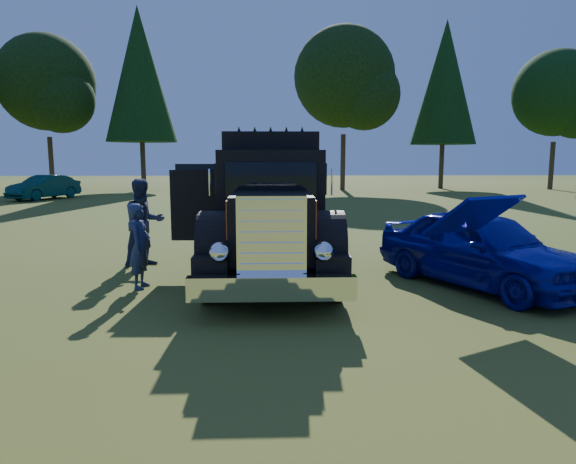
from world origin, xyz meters
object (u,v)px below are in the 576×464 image
Objects in this scene: diamond_t_truck at (271,214)px; spectator_near at (140,246)px; hotrod_coupe at (481,248)px; distant_teal_car at (44,187)px; spectator_far at (144,223)px.

diamond_t_truck reaches higher than spectator_near.
hotrod_coupe is at bearing -16.51° from diamond_t_truck.
distant_teal_car is at bearing 129.31° from hotrod_coupe.
spectator_near is at bearing -156.04° from diamond_t_truck.
spectator_near is (-6.48, 0.09, 0.06)m from hotrod_coupe.
spectator_near is at bearing -111.39° from spectator_far.
diamond_t_truck is 2.74m from spectator_near.
spectator_near reaches higher than distant_teal_car.
hotrod_coupe is 7.23m from spectator_far.
diamond_t_truck reaches higher than hotrod_coupe.
diamond_t_truck is 23.90m from distant_teal_car.
spectator_far is (-2.89, 0.96, -0.29)m from diamond_t_truck.
distant_teal_car is (-10.78, 20.98, -0.10)m from spectator_near.
hotrod_coupe is (4.01, -1.19, -0.54)m from diamond_t_truck.
hotrod_coupe is 2.34× the size of spectator_far.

